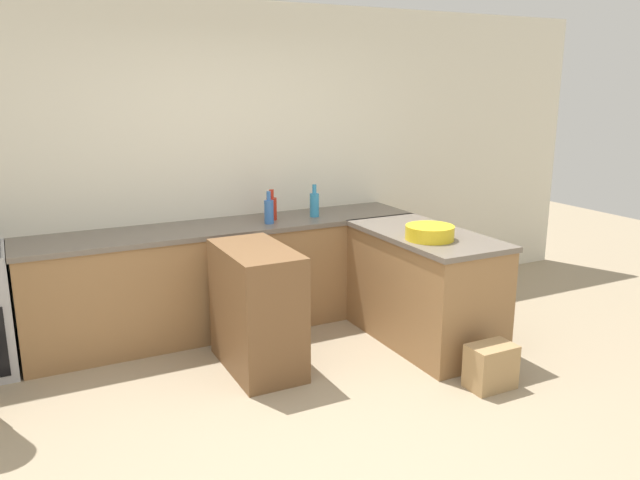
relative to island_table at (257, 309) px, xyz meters
name	(u,v)px	position (x,y,z in m)	size (l,w,h in m)	color
ground_plane	(331,429)	(0.07, -1.01, -0.45)	(14.00, 14.00, 0.00)	tan
wall_back	(212,165)	(0.07, 1.17, 0.90)	(8.00, 0.06, 2.70)	silver
counter_back	(229,277)	(0.07, 0.83, 0.00)	(3.28, 0.65, 0.90)	olive
counter_peninsula	(424,287)	(1.37, -0.14, 0.00)	(0.69, 1.36, 0.90)	olive
island_table	(257,309)	(0.00, 0.00, 0.00)	(0.46, 0.84, 0.90)	brown
mixing_bowl	(430,233)	(1.26, -0.33, 0.50)	(0.36, 0.36, 0.11)	yellow
water_bottle_blue	(269,211)	(0.40, 0.72, 0.55)	(0.08, 0.08, 0.27)	#386BB7
dish_soap_bottle	(314,204)	(0.86, 0.79, 0.56)	(0.08, 0.08, 0.28)	#338CBF
hot_sauce_bottle	(272,208)	(0.48, 0.84, 0.55)	(0.09, 0.09, 0.26)	red
paper_bag	(491,366)	(1.30, -1.02, -0.30)	(0.32, 0.21, 0.31)	#A88456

